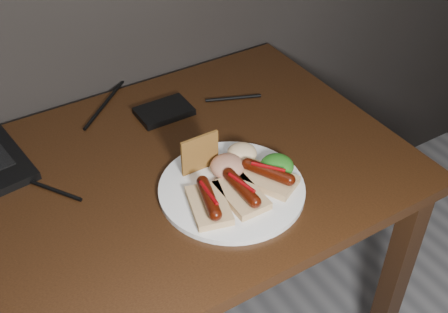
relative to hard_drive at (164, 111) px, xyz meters
The scene contains 11 objects.
desk 0.35m from the hard_drive, 145.97° to the right, with size 1.40×0.70×0.75m.
hard_drive is the anchor object (origin of this frame).
desk_cables 0.27m from the hard_drive, behind, with size 0.96×0.38×0.01m.
plate 0.32m from the hard_drive, 91.12° to the right, with size 0.30×0.30×0.01m, color white.
bread_sausage_left 0.36m from the hard_drive, 102.53° to the right, with size 0.10×0.13×0.04m.
bread_sausage_center 0.36m from the hard_drive, 91.30° to the right, with size 0.07×0.12×0.04m.
bread_sausage_right 0.35m from the hard_drive, 79.58° to the right, with size 0.11×0.13×0.04m.
crispbread 0.24m from the hard_drive, 97.98° to the right, with size 0.09×0.01×0.09m, color #9A672A.
salad_greens 0.34m from the hard_drive, 73.78° to the right, with size 0.07×0.07×0.04m, color #186113.
salsa_mound 0.28m from the hard_drive, 88.43° to the right, with size 0.07×0.07×0.04m, color maroon.
coleslaw_mound 0.26m from the hard_drive, 77.16° to the right, with size 0.06×0.06×0.04m, color beige.
Camera 1 is at (-0.18, 0.55, 1.53)m, focal length 45.00 mm.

